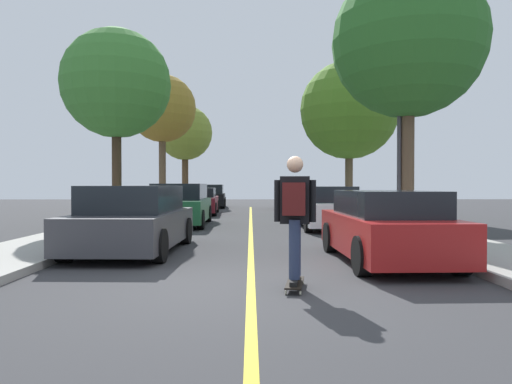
% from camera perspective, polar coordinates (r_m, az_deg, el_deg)
% --- Properties ---
extents(ground, '(80.00, 80.00, 0.00)m').
position_cam_1_polar(ground, '(6.78, -0.62, -11.48)').
color(ground, '#353538').
extents(center_line, '(0.12, 39.20, 0.01)m').
position_cam_1_polar(center_line, '(10.72, -0.64, -6.88)').
color(center_line, gold).
rests_on(center_line, ground).
extents(parked_car_left_nearest, '(2.10, 4.28, 1.43)m').
position_cam_1_polar(parked_car_left_nearest, '(10.39, -14.75, -3.31)').
color(parked_car_left_nearest, '#38383D').
rests_on(parked_car_left_nearest, ground).
extents(parked_car_left_near, '(2.03, 4.58, 1.49)m').
position_cam_1_polar(parked_car_left_near, '(16.93, -9.25, -1.55)').
color(parked_car_left_near, '#1E5B33').
rests_on(parked_car_left_near, ground).
extents(parked_car_left_far, '(1.93, 4.43, 1.30)m').
position_cam_1_polar(parked_car_left_far, '(23.05, -6.96, -1.14)').
color(parked_car_left_far, maroon).
rests_on(parked_car_left_far, ground).
extents(parked_car_left_farthest, '(1.95, 4.30, 1.47)m').
position_cam_1_polar(parked_car_left_farthest, '(29.72, -5.54, -0.54)').
color(parked_car_left_farthest, black).
rests_on(parked_car_left_farthest, ground).
extents(parked_car_right_nearest, '(1.87, 4.07, 1.34)m').
position_cam_1_polar(parked_car_right_nearest, '(9.07, 15.62, -4.14)').
color(parked_car_right_nearest, maroon).
rests_on(parked_car_right_nearest, ground).
extents(parked_car_right_near, '(1.86, 4.10, 1.40)m').
position_cam_1_polar(parked_car_right_near, '(15.58, 8.71, -1.97)').
color(parked_car_right_near, white).
rests_on(parked_car_right_near, ground).
extents(parked_car_right_far, '(1.95, 4.43, 1.31)m').
position_cam_1_polar(parked_car_right_far, '(21.61, 6.08, -1.27)').
color(parked_car_right_far, '#196066').
rests_on(parked_car_right_far, ground).
extents(parked_car_right_farthest, '(2.05, 4.06, 1.46)m').
position_cam_1_polar(parked_car_right_farthest, '(27.68, 4.59, -0.67)').
color(parked_car_right_farthest, black).
rests_on(parked_car_right_farthest, ground).
extents(street_tree_left_nearest, '(3.65, 3.65, 6.55)m').
position_cam_1_polar(street_tree_left_nearest, '(16.73, -16.75, 12.55)').
color(street_tree_left_nearest, '#3D2D1E').
rests_on(street_tree_left_nearest, sidewalk_left).
extents(street_tree_left_near, '(3.45, 3.45, 6.96)m').
position_cam_1_polar(street_tree_left_near, '(24.61, -11.42, 9.93)').
color(street_tree_left_near, brown).
rests_on(street_tree_left_near, sidewalk_left).
extents(street_tree_left_far, '(3.76, 3.76, 6.78)m').
position_cam_1_polar(street_tree_left_far, '(32.67, -8.69, 7.11)').
color(street_tree_left_far, '#4C3823').
rests_on(street_tree_left_far, sidewalk_left).
extents(street_tree_right_nearest, '(4.36, 4.36, 7.62)m').
position_cam_1_polar(street_tree_right_nearest, '(14.70, 18.15, 17.04)').
color(street_tree_right_nearest, brown).
rests_on(street_tree_right_nearest, sidewalk_right).
extents(street_tree_right_near, '(4.50, 4.50, 7.00)m').
position_cam_1_polar(street_tree_right_near, '(22.11, 11.34, 9.77)').
color(street_tree_right_near, brown).
rests_on(street_tree_right_near, sidewalk_right).
extents(streetlamp, '(0.36, 0.24, 5.45)m').
position_cam_1_polar(streetlamp, '(14.16, 17.14, 8.22)').
color(streetlamp, '#38383D').
rests_on(streetlamp, sidewalk_right).
extents(skateboard, '(0.35, 0.86, 0.10)m').
position_cam_1_polar(skateboard, '(6.60, 4.79, -11.05)').
color(skateboard, black).
rests_on(skateboard, ground).
extents(skateboarder, '(0.59, 0.71, 1.74)m').
position_cam_1_polar(skateboarder, '(6.43, 4.78, -2.34)').
color(skateboarder, black).
rests_on(skateboarder, skateboard).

